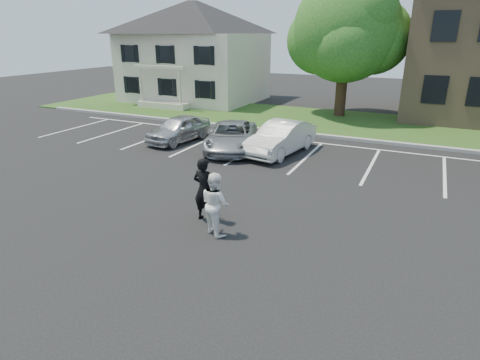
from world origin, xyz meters
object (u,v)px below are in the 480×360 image
at_px(house, 194,52).
at_px(man_black_suit, 204,190).
at_px(car_silver_minivan, 231,136).
at_px(man_white_shirt, 215,204).
at_px(car_silver_west, 179,129).
at_px(car_white_sedan, 281,138).
at_px(tree, 348,31).

xyz_separation_m(house, man_black_suit, (12.07, -19.45, -2.87)).
bearing_deg(car_silver_minivan, man_white_shirt, -85.46).
distance_m(house, car_silver_west, 13.88).
bearing_deg(car_white_sedan, house, 144.04).
bearing_deg(car_white_sedan, tree, 95.75).
height_order(house, car_silver_minivan, house).
distance_m(car_silver_west, car_silver_minivan, 3.15).
xyz_separation_m(man_black_suit, car_silver_minivan, (-2.69, 7.20, -0.31)).
distance_m(house, man_black_suit, 23.07).
bearing_deg(house, car_silver_west, -62.49).
relative_size(man_black_suit, man_white_shirt, 1.09).
distance_m(car_silver_west, car_white_sedan, 5.47).
bearing_deg(car_silver_minivan, tree, 55.37).
distance_m(tree, car_silver_minivan, 11.91).
xyz_separation_m(tree, car_white_sedan, (-0.64, -10.13, -4.62)).
distance_m(house, car_silver_minivan, 15.75).
height_order(house, tree, tree).
height_order(house, car_white_sedan, house).
xyz_separation_m(house, car_silver_west, (6.24, -11.98, -3.17)).
height_order(house, car_silver_west, house).
xyz_separation_m(car_silver_west, car_silver_minivan, (3.14, -0.27, -0.01)).
bearing_deg(car_white_sedan, man_black_suit, -77.91).
bearing_deg(man_black_suit, car_silver_west, -48.56).
bearing_deg(car_silver_minivan, car_silver_west, 156.28).
relative_size(tree, car_silver_minivan, 1.88).
bearing_deg(man_white_shirt, car_silver_minivan, -38.48).
height_order(tree, car_white_sedan, tree).
distance_m(man_white_shirt, car_silver_minivan, 8.51).
relative_size(house, man_white_shirt, 5.81).
bearing_deg(man_white_shirt, car_silver_west, -22.98).
bearing_deg(tree, man_white_shirt, -88.71).
bearing_deg(house, man_black_suit, -58.19).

